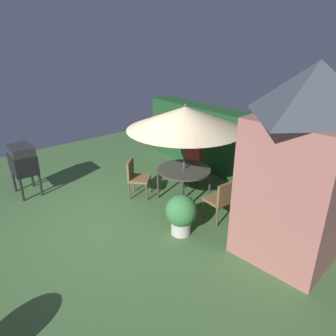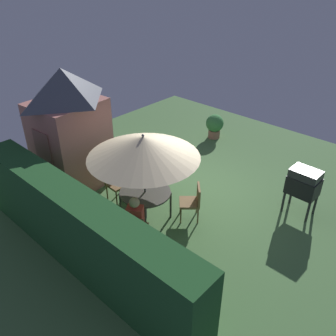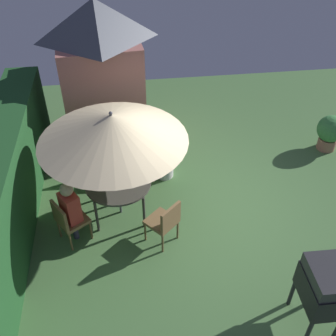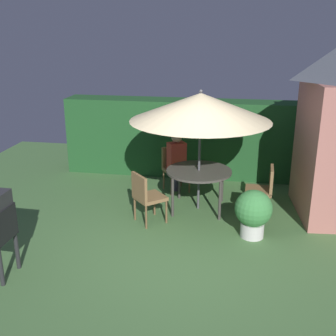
# 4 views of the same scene
# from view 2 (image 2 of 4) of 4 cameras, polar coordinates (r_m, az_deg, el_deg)

# --- Properties ---
(ground_plane) EXTENTS (11.00, 11.00, 0.00)m
(ground_plane) POSITION_cam_2_polar(r_m,az_deg,el_deg) (9.48, 3.92, -3.88)
(ground_plane) COLOR #47703D
(hedge_backdrop) EXTENTS (6.13, 0.69, 1.71)m
(hedge_backdrop) POSITION_cam_2_polar(r_m,az_deg,el_deg) (7.10, -14.21, -9.94)
(hedge_backdrop) COLOR #1E4C23
(hedge_backdrop) RESTS_ON ground
(garden_shed) EXTENTS (1.68, 1.89, 3.19)m
(garden_shed) POSITION_cam_2_polar(r_m,az_deg,el_deg) (9.40, -15.72, 6.09)
(garden_shed) COLOR #B26B60
(garden_shed) RESTS_ON ground
(patio_table) EXTENTS (1.19, 1.19, 0.76)m
(patio_table) POSITION_cam_2_polar(r_m,az_deg,el_deg) (8.18, -3.71, -4.22)
(patio_table) COLOR #47423D
(patio_table) RESTS_ON ground
(patio_umbrella) EXTENTS (2.48, 2.48, 2.22)m
(patio_umbrella) POSITION_cam_2_polar(r_m,az_deg,el_deg) (7.55, -4.01, 3.40)
(patio_umbrella) COLOR #4C4C51
(patio_umbrella) RESTS_ON ground
(bbq_grill) EXTENTS (0.71, 0.52, 1.20)m
(bbq_grill) POSITION_cam_2_polar(r_m,az_deg,el_deg) (8.85, 21.14, -2.31)
(bbq_grill) COLOR black
(bbq_grill) RESTS_ON ground
(chair_near_shed) EXTENTS (0.64, 0.64, 0.90)m
(chair_near_shed) POSITION_cam_2_polar(r_m,az_deg,el_deg) (7.48, -5.40, -9.87)
(chair_near_shed) COLOR olive
(chair_near_shed) RESTS_ON ground
(chair_far_side) EXTENTS (0.65, 0.65, 0.90)m
(chair_far_side) POSITION_cam_2_polar(r_m,az_deg,el_deg) (8.28, 4.07, -5.22)
(chair_far_side) COLOR olive
(chair_far_side) RESTS_ON ground
(chair_toward_hedge) EXTENTS (0.49, 0.48, 0.90)m
(chair_toward_hedge) POSITION_cam_2_polar(r_m,az_deg,el_deg) (9.05, -8.57, -2.08)
(chair_toward_hedge) COLOR olive
(chair_toward_hedge) RESTS_ON ground
(potted_plant_by_shed) EXTENTS (0.60, 0.60, 0.79)m
(potted_plant_by_shed) POSITION_cam_2_polar(r_m,az_deg,el_deg) (9.46, -3.65, -0.76)
(potted_plant_by_shed) COLOR silver
(potted_plant_by_shed) RESTS_ON ground
(potted_plant_by_grill) EXTENTS (0.61, 0.61, 0.84)m
(potted_plant_by_grill) POSITION_cam_2_polar(r_m,az_deg,el_deg) (12.30, 7.57, 6.93)
(potted_plant_by_grill) COLOR #936651
(potted_plant_by_grill) RESTS_ON ground
(person_in_red) EXTENTS (0.42, 0.39, 1.26)m
(person_in_red) POSITION_cam_2_polar(r_m,az_deg,el_deg) (7.37, -5.34, -7.90)
(person_in_red) COLOR #CC3D33
(person_in_red) RESTS_ON ground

